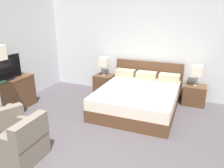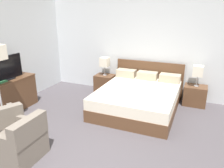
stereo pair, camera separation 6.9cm
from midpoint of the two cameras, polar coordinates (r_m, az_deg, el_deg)
The scene contains 12 objects.
wall_back at distance 6.11m, azimuth 7.43°, elevation 10.07°, with size 6.51×0.06×2.75m, color silver.
wall_left at distance 5.73m, azimuth -26.37°, elevation 7.73°, with size 0.06×5.40×2.75m, color silver.
bed at distance 5.30m, azimuth 7.32°, elevation -3.54°, with size 1.84×2.13×0.97m.
nightstand_left at distance 6.39m, azimuth -1.56°, elevation 0.20°, with size 0.54×0.43×0.50m.
nightstand_right at distance 5.88m, azimuth 21.14°, elevation -2.81°, with size 0.54×0.43×0.50m.
table_lamp_left at distance 6.22m, azimuth -1.60°, elevation 5.72°, with size 0.24×0.24×0.52m.
table_lamp_right at distance 5.69m, azimuth 21.88°, elevation 3.12°, with size 0.24×0.24×0.52m.
dresser at distance 5.69m, azimuth -23.92°, elevation -2.25°, with size 0.46×1.08×0.77m.
tv at distance 5.46m, azimuth -25.44°, elevation 3.74°, with size 0.18×0.83×0.55m.
book_red_cover at distance 5.39m, azimuth -26.84°, elevation 0.58°, with size 0.24×0.19×0.03m, color #2D7042.
armchair_by_window at distance 4.41m, azimuth -26.71°, elevation -10.38°, with size 0.91×0.91×0.76m.
armchair_companion at distance 3.86m, azimuth -22.50°, elevation -14.05°, with size 0.69×0.68×0.76m.
Camera 2 is at (1.63, -2.18, 2.28)m, focal length 35.00 mm.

